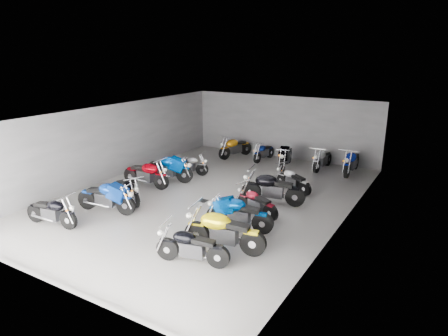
{
  "coord_description": "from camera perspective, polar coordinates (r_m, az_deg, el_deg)",
  "views": [
    {
      "loc": [
        7.82,
        -12.1,
        5.39
      ],
      "look_at": [
        0.18,
        0.72,
        1.0
      ],
      "focal_mm": 32.0,
      "sensor_mm": 36.0,
      "label": 1
    }
  ],
  "objects": [
    {
      "name": "motorcycle_back_c",
      "position": [
        20.39,
        5.68,
        2.31
      ],
      "size": [
        0.41,
        1.9,
        0.83
      ],
      "rotation": [
        0.0,
        0.0,
        3.06
      ],
      "color": "black",
      "rests_on": "ground"
    },
    {
      "name": "motorcycle_right_c",
      "position": [
        12.48,
        2.05,
        -6.55
      ],
      "size": [
        2.19,
        0.56,
        0.97
      ],
      "rotation": [
        0.0,
        0.0,
        1.73
      ],
      "color": "black",
      "rests_on": "ground"
    },
    {
      "name": "motorcycle_left_a",
      "position": [
        13.88,
        -23.38,
        -5.73
      ],
      "size": [
        2.01,
        0.47,
        0.89
      ],
      "rotation": [
        0.0,
        0.0,
        -1.45
      ],
      "color": "black",
      "rests_on": "ground"
    },
    {
      "name": "motorcycle_back_d",
      "position": [
        19.32,
        8.83,
        1.7
      ],
      "size": [
        0.65,
        2.28,
        1.01
      ],
      "rotation": [
        0.0,
        0.0,
        3.34
      ],
      "color": "black",
      "rests_on": "ground"
    },
    {
      "name": "ceiling",
      "position": [
        14.57,
        -2.08,
        7.82
      ],
      "size": [
        10.0,
        14.0,
        0.04
      ],
      "primitive_type": "cube",
      "color": "black",
      "rests_on": "wall_back"
    },
    {
      "name": "drain_grate",
      "position": [
        14.99,
        -3.0,
        -4.68
      ],
      "size": [
        0.32,
        0.32,
        0.01
      ],
      "primitive_type": "cube",
      "color": "black",
      "rests_on": "ground"
    },
    {
      "name": "wall_left",
      "position": [
        18.03,
        -15.54,
        3.66
      ],
      "size": [
        0.1,
        14.0,
        3.2
      ],
      "primitive_type": "cube",
      "color": "gray",
      "rests_on": "ground"
    },
    {
      "name": "motorcycle_left_b",
      "position": [
        14.36,
        -16.43,
        -4.02
      ],
      "size": [
        2.27,
        0.62,
        1.0
      ],
      "rotation": [
        0.0,
        0.0,
        -1.38
      ],
      "color": "black",
      "rests_on": "ground"
    },
    {
      "name": "motorcycle_right_d",
      "position": [
        13.61,
        4.58,
        -4.94
      ],
      "size": [
        1.82,
        0.68,
        0.82
      ],
      "rotation": [
        0.0,
        0.0,
        1.27
      ],
      "color": "black",
      "rests_on": "ground"
    },
    {
      "name": "wall_back",
      "position": [
        20.98,
        8.43,
        5.81
      ],
      "size": [
        10.0,
        0.1,
        3.2
      ],
      "primitive_type": "cube",
      "color": "gray",
      "rests_on": "ground"
    },
    {
      "name": "motorcycle_back_f",
      "position": [
        18.98,
        17.76,
        0.84
      ],
      "size": [
        0.45,
        2.31,
        1.02
      ],
      "rotation": [
        0.0,
        0.0,
        3.15
      ],
      "color": "black",
      "rests_on": "ground"
    },
    {
      "name": "ground",
      "position": [
        15.38,
        -1.96,
        -4.13
      ],
      "size": [
        14.0,
        14.0,
        0.0
      ],
      "primitive_type": "plane",
      "color": "gray",
      "rests_on": "ground"
    },
    {
      "name": "motorcycle_right_b",
      "position": [
        11.21,
        -0.12,
        -9.04
      ],
      "size": [
        2.39,
        0.64,
        1.06
      ],
      "rotation": [
        0.0,
        0.0,
        1.75
      ],
      "color": "black",
      "rests_on": "ground"
    },
    {
      "name": "motorcycle_right_a",
      "position": [
        10.63,
        -4.69,
        -11.12
      ],
      "size": [
        2.01,
        0.63,
        0.9
      ],
      "rotation": [
        0.0,
        0.0,
        1.81
      ],
      "color": "black",
      "rests_on": "ground"
    },
    {
      "name": "motorcycle_left_e",
      "position": [
        17.15,
        -8.16,
        -0.11
      ],
      "size": [
        2.3,
        0.84,
        1.04
      ],
      "rotation": [
        0.0,
        0.0,
        -1.27
      ],
      "color": "black",
      "rests_on": "ground"
    },
    {
      "name": "motorcycle_left_d",
      "position": [
        16.66,
        -11.06,
        -0.84
      ],
      "size": [
        2.26,
        0.45,
        0.99
      ],
      "rotation": [
        0.0,
        0.0,
        -1.55
      ],
      "color": "black",
      "rests_on": "ground"
    },
    {
      "name": "motorcycle_left_c",
      "position": [
        15.12,
        -13.7,
        -3.04
      ],
      "size": [
        1.89,
        0.9,
        0.88
      ],
      "rotation": [
        0.0,
        0.0,
        -1.97
      ],
      "color": "black",
      "rests_on": "ground"
    },
    {
      "name": "wall_right",
      "position": [
        12.99,
        16.88,
        -1.3
      ],
      "size": [
        0.1,
        14.0,
        3.2
      ],
      "primitive_type": "cube",
      "color": "gray",
      "rests_on": "ground"
    },
    {
      "name": "motorcycle_right_f",
      "position": [
        16.09,
        9.76,
        -1.72
      ],
      "size": [
        1.77,
        0.89,
        0.83
      ],
      "rotation": [
        0.0,
        0.0,
        1.15
      ],
      "color": "black",
      "rests_on": "ground"
    },
    {
      "name": "motorcycle_right_e",
      "position": [
        14.66,
        6.9,
        -2.94
      ],
      "size": [
        2.35,
        0.62,
        1.04
      ],
      "rotation": [
        0.0,
        0.0,
        1.75
      ],
      "color": "black",
      "rests_on": "ground"
    },
    {
      "name": "motorcycle_left_f",
      "position": [
        18.06,
        -5.01,
        0.44
      ],
      "size": [
        1.84,
        0.57,
        0.82
      ],
      "rotation": [
        0.0,
        0.0,
        -1.34
      ],
      "color": "black",
      "rests_on": "ground"
    },
    {
      "name": "motorcycle_back_b",
      "position": [
        20.93,
        1.57,
        2.97
      ],
      "size": [
        0.8,
        2.16,
        0.98
      ],
      "rotation": [
        0.0,
        0.0,
        2.84
      ],
      "color": "black",
      "rests_on": "ground"
    },
    {
      "name": "motorcycle_back_e",
      "position": [
        19.32,
        13.87,
        1.25
      ],
      "size": [
        0.44,
        2.1,
        0.92
      ],
      "rotation": [
        0.0,
        0.0,
        3.09
      ],
      "color": "black",
      "rests_on": "ground"
    }
  ]
}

